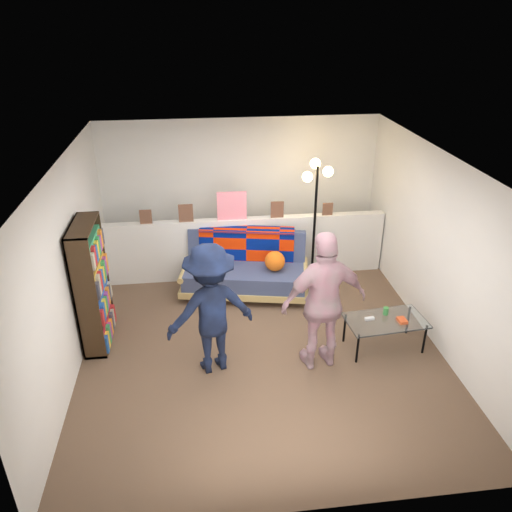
{
  "coord_description": "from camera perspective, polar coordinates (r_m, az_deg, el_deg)",
  "views": [
    {
      "loc": [
        -0.7,
        -5.31,
        3.96
      ],
      "look_at": [
        0.0,
        0.4,
        1.05
      ],
      "focal_mm": 35.0,
      "sensor_mm": 36.0,
      "label": 1
    }
  ],
  "objects": [
    {
      "name": "coffee_table",
      "position": [
        6.54,
        14.63,
        -7.26
      ],
      "size": [
        1.04,
        0.63,
        0.52
      ],
      "color": "black",
      "rests_on": "ground"
    },
    {
      "name": "person_right",
      "position": [
        5.85,
        7.79,
        -5.23
      ],
      "size": [
        1.08,
        0.58,
        1.76
      ],
      "primitive_type": "imported",
      "rotation": [
        0.0,
        0.0,
        3.29
      ],
      "color": "pink",
      "rests_on": "ground"
    },
    {
      "name": "bookshelf",
      "position": [
        6.58,
        -18.19,
        -3.64
      ],
      "size": [
        0.28,
        0.83,
        1.65
      ],
      "color": "black",
      "rests_on": "ground"
    },
    {
      "name": "half_wall_ledge",
      "position": [
        7.94,
        -1.24,
        0.98
      ],
      "size": [
        4.45,
        0.15,
        1.0
      ],
      "primitive_type": "cube",
      "color": "silver",
      "rests_on": "ground"
    },
    {
      "name": "room_shell",
      "position": [
        6.26,
        -0.08,
        5.37
      ],
      "size": [
        4.6,
        5.05,
        2.45
      ],
      "color": "silver",
      "rests_on": "ground"
    },
    {
      "name": "ledge_decor",
      "position": [
        7.63,
        -2.97,
        5.4
      ],
      "size": [
        2.97,
        0.02,
        0.45
      ],
      "color": "brown",
      "rests_on": "half_wall_ledge"
    },
    {
      "name": "ground",
      "position": [
        6.66,
        0.43,
        -9.64
      ],
      "size": [
        5.0,
        5.0,
        0.0
      ],
      "primitive_type": "plane",
      "color": "brown",
      "rests_on": "ground"
    },
    {
      "name": "floor_lamp",
      "position": [
        7.58,
        6.83,
        6.7
      ],
      "size": [
        0.45,
        0.37,
        1.94
      ],
      "color": "black",
      "rests_on": "ground"
    },
    {
      "name": "person_left",
      "position": [
        5.81,
        -5.19,
        -6.09
      ],
      "size": [
        1.18,
        0.87,
        1.63
      ],
      "primitive_type": "imported",
      "rotation": [
        0.0,
        0.0,
        3.42
      ],
      "color": "black",
      "rests_on": "ground"
    },
    {
      "name": "futon_sofa",
      "position": [
        7.55,
        -1.1,
        -1.5
      ],
      "size": [
        2.03,
        1.23,
        0.81
      ],
      "color": "tan",
      "rests_on": "ground"
    }
  ]
}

